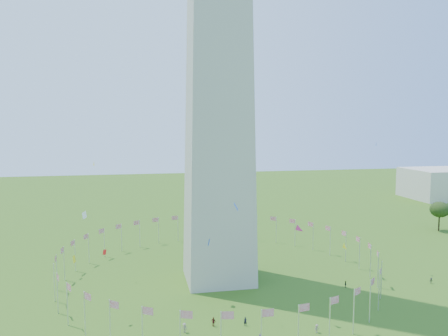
{
  "coord_description": "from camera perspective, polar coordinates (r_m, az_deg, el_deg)",
  "views": [
    {
      "loc": [
        -20.26,
        -58.85,
        40.48
      ],
      "look_at": [
        -1.55,
        35.0,
        30.8
      ],
      "focal_mm": 35.0,
      "sensor_mm": 36.0,
      "label": 1
    }
  ],
  "objects": [
    {
      "name": "flag_ring",
      "position": [
        116.42,
        -0.71,
        -12.23
      ],
      "size": [
        80.24,
        80.24,
        9.0
      ],
      "color": "silver",
      "rests_on": "ground"
    },
    {
      "name": "kites_aloft",
      "position": [
        92.2,
        10.73,
        -6.65
      ],
      "size": [
        93.37,
        69.29,
        37.14
      ],
      "color": "#CC2699",
      "rests_on": "ground"
    }
  ]
}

